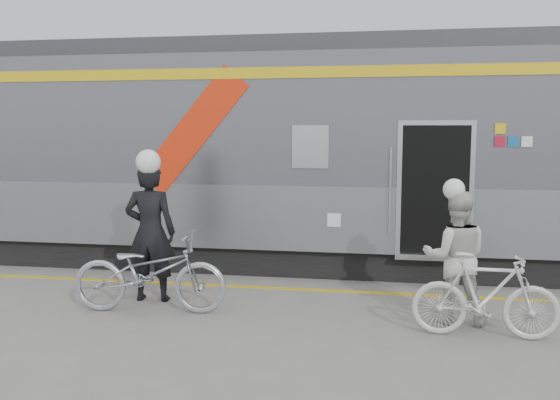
% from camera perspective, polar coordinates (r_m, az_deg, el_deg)
% --- Properties ---
extents(ground, '(90.00, 90.00, 0.00)m').
position_cam_1_polar(ground, '(7.72, -7.21, -12.48)').
color(ground, slate).
rests_on(ground, ground).
extents(train, '(24.00, 3.17, 4.10)m').
position_cam_1_polar(train, '(11.24, 2.86, 4.39)').
color(train, black).
rests_on(train, ground).
extents(safety_strip, '(24.00, 0.12, 0.01)m').
position_cam_1_polar(safety_strip, '(9.70, -3.49, -8.32)').
color(safety_strip, gold).
rests_on(safety_strip, ground).
extents(man, '(0.79, 0.56, 2.06)m').
position_cam_1_polar(man, '(8.96, -12.37, -3.05)').
color(man, black).
rests_on(man, ground).
extents(bicycle_left, '(2.21, 0.95, 1.13)m').
position_cam_1_polar(bicycle_left, '(8.48, -12.42, -6.80)').
color(bicycle_left, '#AAADB2').
rests_on(bicycle_left, ground).
extents(woman, '(0.87, 0.68, 1.75)m').
position_cam_1_polar(woman, '(8.13, 16.53, -5.31)').
color(woman, beige).
rests_on(woman, ground).
extents(bicycle_right, '(1.78, 0.54, 1.06)m').
position_cam_1_polar(bicycle_right, '(7.72, 19.16, -8.69)').
color(bicycle_right, beige).
rests_on(bicycle_right, ground).
extents(helmet_man, '(0.36, 0.36, 0.36)m').
position_cam_1_polar(helmet_man, '(8.83, -12.58, 4.68)').
color(helmet_man, white).
rests_on(helmet_man, man).
extents(helmet_woman, '(0.28, 0.28, 0.28)m').
position_cam_1_polar(helmet_woman, '(7.98, 16.79, 1.84)').
color(helmet_woman, white).
rests_on(helmet_woman, woman).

